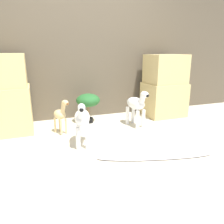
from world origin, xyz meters
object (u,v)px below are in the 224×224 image
Objects in this scene: zebra_right at (137,105)px; surfboard at (155,156)px; zebra_left at (82,120)px; giraffe_figurine at (61,114)px; potted_palm_front at (88,101)px.

surfboard is (-0.26, -1.02, -0.33)m from zebra_right.
zebra_left reaches higher than surfboard.
surfboard is at bearing -40.20° from zebra_left.
surfboard is (0.88, -1.09, -0.28)m from giraffe_figurine.
potted_palm_front is (0.49, 0.36, 0.07)m from giraffe_figurine.
zebra_right is 1.00× the size of zebra_left.
zebra_left is 0.96m from surfboard.
zebra_right is 0.44× the size of surfboard.
potted_palm_front is at bearing 105.42° from surfboard.
giraffe_figurine reaches higher than potted_palm_front.
zebra_right is 1.11m from surfboard.
zebra_left is at bearing -154.93° from zebra_right.
zebra_left is 1.21× the size of potted_palm_front.
zebra_left reaches higher than giraffe_figurine.
potted_palm_front is (0.29, 0.87, 0.02)m from zebra_left.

